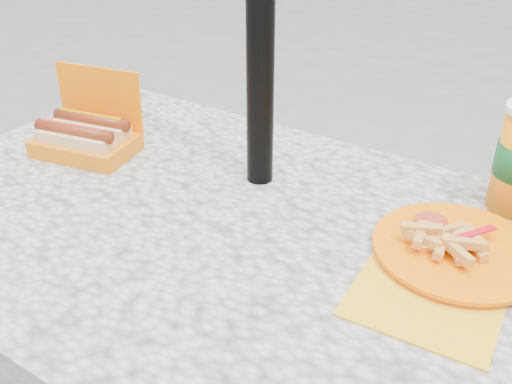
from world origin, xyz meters
The scene contains 3 objects.
picnic_table centered at (0.00, 0.00, 0.64)m, with size 1.20×0.80×0.75m.
hotdog_box centered at (-0.37, 0.06, 0.79)m, with size 0.22×0.18×0.17m.
fries_plate centered at (0.39, 0.11, 0.76)m, with size 0.26×0.36×0.05m.
Camera 1 is at (0.52, -0.66, 1.29)m, focal length 40.00 mm.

